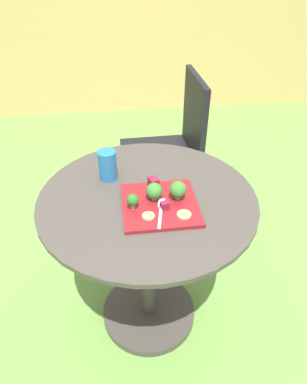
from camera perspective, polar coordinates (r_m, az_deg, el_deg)
ground_plane at (r=1.78m, az=-0.76°, el=-19.58°), size 12.00×12.00×0.00m
bamboo_fence at (r=3.61m, az=-5.91°, el=23.70°), size 8.00×0.08×1.37m
patio_table at (r=1.45m, az=-0.90°, el=-10.05°), size 0.80×0.80×0.73m
patio_chair at (r=2.03m, az=3.52°, el=8.49°), size 0.45×0.45×0.90m
salad_plate at (r=1.20m, az=1.07°, el=-2.11°), size 0.26×0.26×0.01m
drinking_glass at (r=1.32m, az=-7.63°, el=4.22°), size 0.07×0.07×0.12m
fork at (r=1.16m, az=1.24°, el=-3.04°), size 0.05×0.15×0.00m
broccoli_floret_0 at (r=1.19m, az=4.10°, el=0.39°), size 0.06×0.06×0.07m
broccoli_floret_1 at (r=1.19m, az=0.12°, el=0.15°), size 0.06×0.06×0.07m
broccoli_floret_2 at (r=1.15m, az=-3.49°, el=-1.36°), size 0.04×0.04×0.06m
cucumber_slice_0 at (r=1.13m, az=-0.86°, el=-4.04°), size 0.04×0.04×0.01m
cucumber_slice_1 at (r=1.14m, az=5.11°, el=-3.79°), size 0.05×0.05×0.01m
beet_chunk_0 at (r=1.16m, az=1.86°, el=-2.27°), size 0.03×0.03×0.03m
beet_chunk_1 at (r=1.26m, az=-0.00°, el=1.53°), size 0.04×0.05×0.04m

